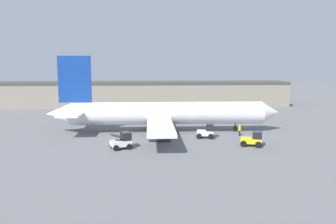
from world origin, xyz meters
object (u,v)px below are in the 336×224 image
object	(u,v)px
baggage_tug	(253,139)
airplane	(161,113)
ground_crew_worker	(240,130)
belt_loader_truck	(122,141)
pushback_tug	(207,132)

from	to	relation	value
baggage_tug	airplane	bearing A→B (deg)	157.88
airplane	ground_crew_worker	world-z (taller)	airplane
airplane	baggage_tug	distance (m)	15.84
belt_loader_truck	airplane	bearing A→B (deg)	41.31
belt_loader_truck	pushback_tug	world-z (taller)	pushback_tug
airplane	baggage_tug	world-z (taller)	airplane
pushback_tug	baggage_tug	bearing A→B (deg)	-33.26
ground_crew_worker	airplane	bearing A→B (deg)	-164.92
airplane	pushback_tug	bearing A→B (deg)	-37.41
airplane	belt_loader_truck	xyz separation A→B (m)	(-5.66, -10.63, -2.07)
airplane	ground_crew_worker	bearing A→B (deg)	-17.16
airplane	pushback_tug	world-z (taller)	airplane
airplane	baggage_tug	bearing A→B (deg)	-41.01
pushback_tug	airplane	bearing A→B (deg)	154.27
belt_loader_truck	baggage_tug	bearing A→B (deg)	-20.21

